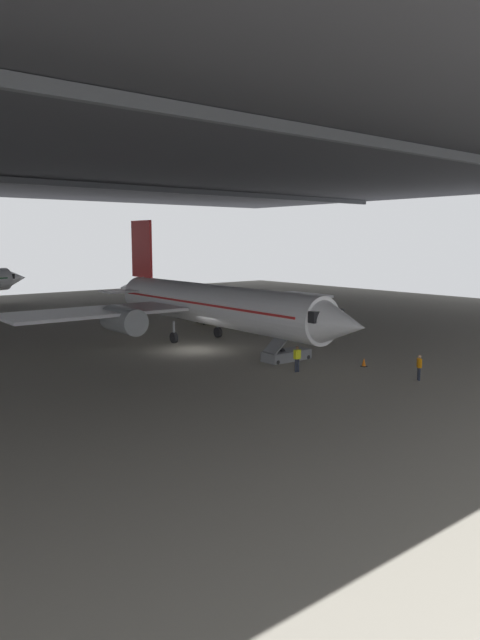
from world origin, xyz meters
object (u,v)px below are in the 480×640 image
(airplane_main, at_px, (208,304))
(baggage_tug, at_px, (206,318))
(boarding_stairs, at_px, (287,350))
(crew_worker_by_stairs, at_px, (297,357))
(crew_worker_near_nose, at_px, (419,366))
(traffic_cone_orange, at_px, (364,362))

(airplane_main, distance_m, baggage_tug, 11.58)
(boarding_stairs, bearing_deg, crew_worker_by_stairs, -123.90)
(airplane_main, distance_m, crew_worker_near_nose, 18.73)
(boarding_stairs, xyz_separation_m, traffic_cone_orange, (2.56, -4.81, -0.42))
(crew_worker_by_stairs, xyz_separation_m, baggage_tug, (8.12, 21.41, -0.45))
(crew_worker_by_stairs, height_order, baggage_tug, crew_worker_by_stairs)
(traffic_cone_orange, height_order, baggage_tug, baggage_tug)
(crew_worker_near_nose, bearing_deg, baggage_tug, 81.91)
(boarding_stairs, relative_size, baggage_tug, 1.86)
(crew_worker_near_nose, xyz_separation_m, crew_worker_by_stairs, (-4.18, 6.29, 0.08))
(crew_worker_by_stairs, distance_m, traffic_cone_orange, 5.00)
(crew_worker_near_nose, distance_m, traffic_cone_orange, 4.64)
(traffic_cone_orange, bearing_deg, boarding_stairs, 118.03)
(airplane_main, relative_size, crew_worker_near_nose, 20.37)
(baggage_tug, bearing_deg, crew_worker_near_nose, -98.09)
(airplane_main, xyz_separation_m, boarding_stairs, (0.34, -9.03, -2.53))
(baggage_tug, bearing_deg, crew_worker_by_stairs, -110.76)
(airplane_main, height_order, baggage_tug, airplane_main)
(crew_worker_by_stairs, xyz_separation_m, traffic_cone_orange, (4.65, -1.71, -0.68))
(airplane_main, height_order, crew_worker_near_nose, airplane_main)
(airplane_main, bearing_deg, boarding_stairs, -87.84)
(crew_worker_near_nose, distance_m, crew_worker_by_stairs, 7.55)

